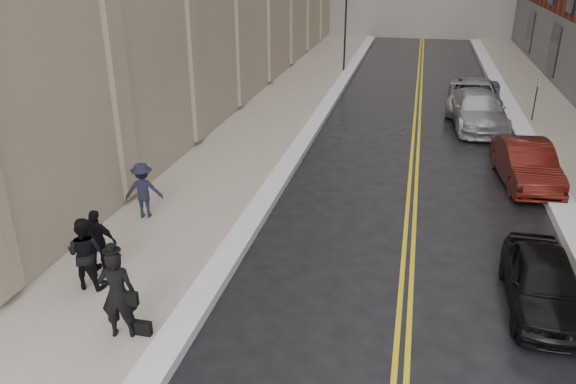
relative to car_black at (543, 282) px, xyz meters
The scene contains 17 objects.
ground 6.74m from the car_black, 145.72° to the right, with size 160.00×160.00×0.00m, color black.
sidewalk_left 15.83m from the car_black, 129.41° to the left, with size 4.00×64.00×0.15m, color gray.
sidewalk_right 12.72m from the car_black, 74.20° to the left, with size 3.00×64.00×0.15m, color gray.
lane_stripe_a 12.64m from the car_black, 104.51° to the left, with size 0.12×64.00×0.01m, color gold.
lane_stripe_b 12.58m from the car_black, 103.45° to the left, with size 0.12×64.00×0.01m, color gold.
snow_ridge_left 14.48m from the car_black, 122.35° to the left, with size 0.70×60.80×0.26m, color white.
snow_ridge_right 12.34m from the car_black, 82.51° to the left, with size 0.85×60.80×0.30m, color white.
traffic_signal 27.56m from the car_black, 107.25° to the left, with size 0.18×0.15×5.20m.
parking_sign_far 16.41m from the car_black, 81.73° to the left, with size 0.06×0.35×2.23m.
car_black is the anchor object (origin of this frame).
car_maroon 7.99m from the car_black, 84.36° to the left, with size 1.60×4.60×1.52m, color #43100C.
car_silver_near 14.91m from the car_black, 91.32° to the left, with size 2.27×5.59×1.62m, color #9C9FA3.
car_silver_far 17.78m from the car_black, 90.91° to the left, with size 2.64×5.72×1.59m, color gray.
pedestrian_main 9.46m from the car_black, 159.60° to the right, with size 0.74×0.49×2.03m, color black.
pedestrian_a 10.70m from the car_black, behind, with size 0.88×0.69×1.82m, color black.
pedestrian_b 11.21m from the car_black, 168.84° to the left, with size 1.12×0.64×1.73m, color black.
pedestrian_c 10.69m from the car_black, behind, with size 0.99×0.41×1.69m, color black.
Camera 1 is at (2.29, -8.24, 7.65)m, focal length 35.00 mm.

